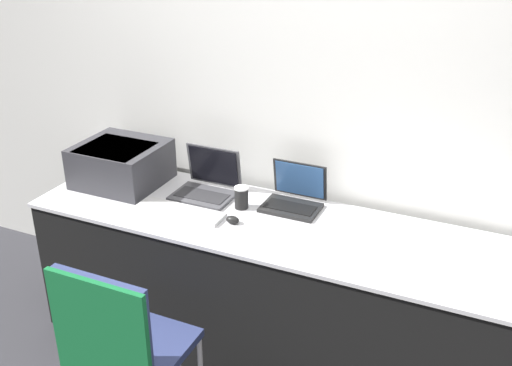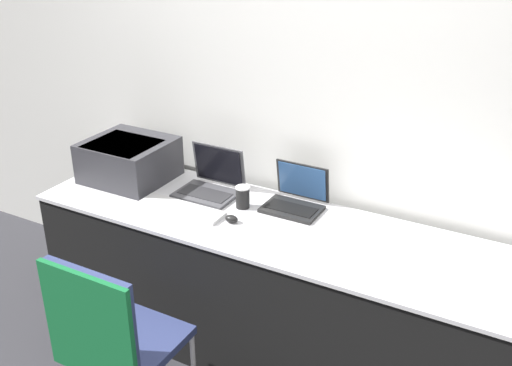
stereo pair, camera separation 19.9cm
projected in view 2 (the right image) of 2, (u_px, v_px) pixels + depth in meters
The scene contains 9 objects.
wall_back at pixel (318, 97), 3.02m from camera, with size 8.00×0.05×2.60m.
table at pixel (278, 291), 3.07m from camera, with size 2.57×0.68×0.77m.
printer at pixel (129, 159), 3.35m from camera, with size 0.45×0.42×0.23m.
laptop_left at pixel (211, 183), 3.21m from camera, with size 0.32×0.27×0.25m.
laptop_right at pixel (296, 199), 3.06m from camera, with size 0.29×0.25×0.22m.
external_keyboard at pixel (181, 209), 3.04m from camera, with size 0.47×0.13×0.02m.
coffee_cup at pixel (243, 197), 3.05m from camera, with size 0.07×0.07×0.12m.
mouse at pixel (232, 219), 2.92m from camera, with size 0.07×0.04×0.04m.
chair at pixel (108, 333), 2.50m from camera, with size 0.45×0.44×0.91m.
Camera 2 is at (1.13, -1.95, 2.19)m, focal length 42.00 mm.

